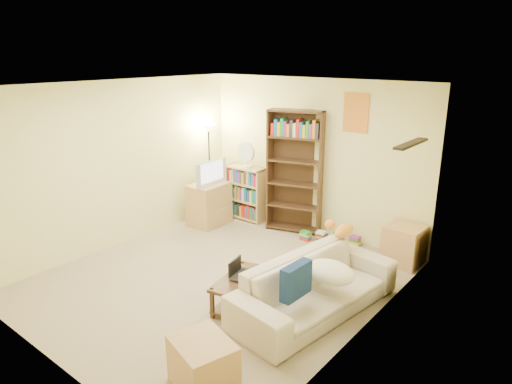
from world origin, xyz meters
TOP-DOWN VIEW (x-y plane):
  - room at (0.00, 0.01)m, footprint 4.50×4.54m
  - sofa at (1.41, 0.13)m, footprint 2.36×1.42m
  - navy_pillow at (1.45, -0.34)m, footprint 0.14×0.41m
  - cream_blanket at (1.57, 0.16)m, footprint 0.57×0.41m
  - tabby_cat at (1.25, 0.97)m, footprint 0.49×0.23m
  - coffee_table at (0.70, -0.33)m, footprint 0.63×0.91m
  - laptop at (0.69, -0.29)m, footprint 0.44×0.37m
  - laptop_screen at (0.57, -0.32)m, footprint 0.07×0.27m
  - mug at (0.90, -0.50)m, footprint 0.11×0.11m
  - tv_remote at (0.74, -0.04)m, footprint 0.11×0.15m
  - tv_stand at (-1.50, 1.37)m, footprint 0.51×0.70m
  - television at (-1.50, 1.37)m, footprint 0.73×0.16m
  - tall_bookshelf at (-0.20, 2.05)m, footprint 0.95×0.54m
  - short_bookshelf at (-1.18, 1.97)m, footprint 0.75×0.30m
  - desk_fan at (-1.12, 1.92)m, footprint 0.34×0.19m
  - floor_lamp at (-1.80, 1.70)m, footprint 0.28×0.28m
  - side_table at (1.72, 1.97)m, footprint 0.51×0.51m
  - end_cabinet at (1.30, -1.57)m, footprint 0.66×0.60m
  - book_stacks at (0.57, 1.96)m, footprint 0.90×0.42m

SIDE VIEW (x-z plane):
  - book_stacks at x=0.57m, z-range -0.02..0.19m
  - coffee_table at x=0.70m, z-range 0.04..0.41m
  - end_cabinet at x=1.30m, z-range 0.00..0.46m
  - side_table at x=1.72m, z-range 0.00..0.56m
  - sofa at x=1.41m, z-range 0.00..0.62m
  - tv_stand at x=-1.50m, z-range 0.00..0.72m
  - tv_remote at x=0.74m, z-range 0.37..0.39m
  - laptop at x=0.69m, z-range 0.37..0.40m
  - mug at x=0.90m, z-range 0.37..0.47m
  - short_bookshelf at x=-1.18m, z-range 0.00..0.96m
  - laptop_screen at x=0.57m, z-range 0.39..0.57m
  - cream_blanket at x=1.57m, z-range 0.41..0.66m
  - navy_pillow at x=1.45m, z-range 0.41..0.78m
  - tabby_cat at x=1.25m, z-range 0.62..0.79m
  - television at x=-1.50m, z-range 0.72..1.14m
  - tall_bookshelf at x=-0.20m, z-range 0.06..2.07m
  - desk_fan at x=-1.12m, z-range 0.96..1.41m
  - floor_lamp at x=-1.80m, z-range 0.50..2.17m
  - room at x=0.00m, z-range 0.36..2.88m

